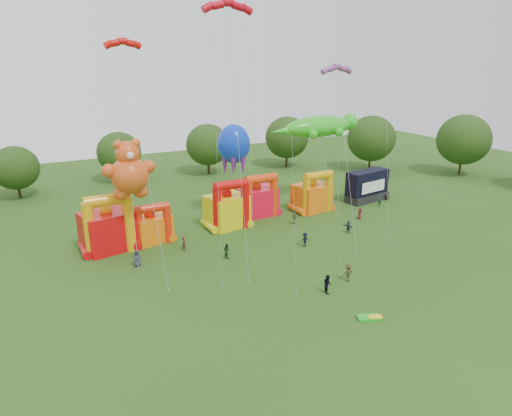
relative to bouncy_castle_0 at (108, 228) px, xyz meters
name	(u,v)px	position (x,y,z in m)	size (l,w,h in m)	color
ground	(368,327)	(16.04, -26.61, -2.68)	(160.00, 160.00, 0.00)	#234914
tree_ring	(358,259)	(14.87, -26.00, 3.58)	(122.83, 124.93, 12.07)	#352314
bouncy_castle_0	(108,228)	(0.00, 0.00, 0.00)	(6.37, 5.51, 7.10)	red
bouncy_castle_1	(151,226)	(5.06, 0.19, -0.71)	(5.14, 4.48, 5.12)	orange
bouncy_castle_2	(228,209)	(15.39, 0.50, -0.16)	(5.80, 5.03, 6.65)	yellow
bouncy_castle_3	(257,199)	(21.06, 2.98, -0.32)	(5.41, 4.42, 6.22)	red
bouncy_castle_4	(313,195)	(29.20, 0.97, -0.35)	(5.57, 4.77, 6.12)	orange
stage_trailer	(367,186)	(39.59, 1.16, -0.36)	(7.70, 3.85, 4.84)	black
teddy_bear_kite	(130,183)	(2.31, -3.31, 5.92)	(5.73, 5.64, 13.41)	#D44B17
gecko_kite	(322,143)	(32.12, 3.32, 6.64)	(15.27, 9.46, 13.34)	green
octopus_kite	(235,160)	(17.84, 3.21, 5.64)	(4.41, 7.45, 13.12)	#0D33C7
parafoil_kites	(326,155)	(23.47, -9.53, 8.08)	(29.12, 13.83, 27.32)	red
diamond_kites	(289,106)	(16.50, -12.42, 14.19)	(20.62, 14.58, 43.40)	red
folded_kite_bundle	(370,318)	(16.94, -25.75, -2.54)	(2.22, 1.64, 0.31)	green
spectator_0	(137,258)	(1.71, -6.05, -1.73)	(0.93, 0.61, 1.91)	#2B2E48
spectator_1	(184,243)	(7.66, -4.18, -1.82)	(0.63, 0.41, 1.73)	#581923
spectator_2	(227,251)	(11.19, -8.49, -1.81)	(0.85, 0.66, 1.75)	#183D1C
spectator_3	(305,240)	(20.73, -9.84, -1.81)	(1.13, 0.65, 1.75)	black
spectator_4	(294,217)	(23.79, -2.63, -1.70)	(1.16, 0.48, 1.97)	#48431C
spectator_5	(348,227)	(28.09, -8.73, -1.86)	(1.52, 0.48, 1.64)	#262640
spectator_6	(360,214)	(32.91, -5.21, -1.91)	(0.75, 0.49, 1.54)	#53171B
spectator_7	(380,200)	(39.39, -2.09, -1.79)	(0.65, 0.43, 1.78)	#173926
spectator_8	(327,284)	(16.47, -20.21, -1.76)	(0.90, 0.70, 1.85)	black
spectator_9	(348,273)	(19.70, -19.22, -1.75)	(1.20, 0.69, 1.86)	#372F16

